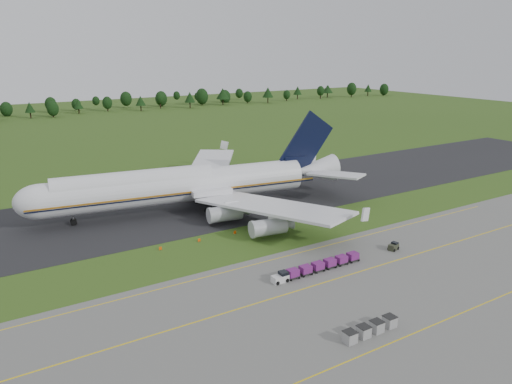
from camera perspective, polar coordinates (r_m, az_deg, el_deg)
ground at (r=97.85m, az=-1.72°, el=-5.85°), size 600.00×600.00×0.00m
apron at (r=73.41m, az=12.23°, el=-14.14°), size 300.00×52.00×0.06m
taxiway at (r=121.46m, az=-8.41°, el=-1.59°), size 300.00×40.00×0.08m
apron_markings at (r=77.85m, az=8.58°, el=-12.05°), size 300.00×30.20×0.01m
tree_line at (r=302.22m, az=-25.59°, el=8.72°), size 527.07×23.45×11.91m
aircraft at (r=116.58m, az=-8.01°, el=0.84°), size 77.77×74.77×21.75m
baggage_train at (r=86.08m, az=6.90°, el=-8.48°), size 18.11×1.64×1.58m
utility_cart at (r=97.80m, az=15.43°, el=-6.08°), size 2.29×1.69×1.13m
uld_row at (r=70.03m, az=12.93°, el=-15.00°), size 8.79×1.59×1.57m
edge_markers at (r=100.76m, az=-4.44°, el=-5.07°), size 24.71×0.30×0.60m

